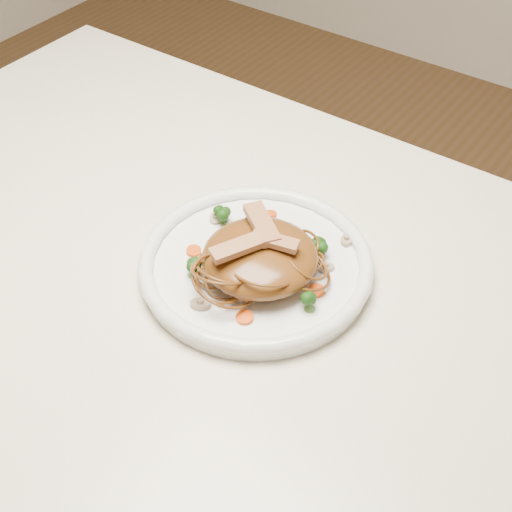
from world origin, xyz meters
The scene contains 19 objects.
table centered at (0.00, 0.00, 0.65)m, with size 1.20×0.80×0.75m.
plate centered at (0.09, 0.02, 0.76)m, with size 0.30×0.30×0.02m, color white.
noodle_mound centered at (0.11, 0.01, 0.79)m, with size 0.15×0.15×0.05m, color #623212.
chicken_a centered at (0.12, 0.02, 0.82)m, with size 0.06×0.02×0.01m, color tan.
chicken_b centered at (0.09, 0.03, 0.83)m, with size 0.08×0.02×0.01m, color tan.
chicken_c centered at (0.09, -0.02, 0.82)m, with size 0.07×0.02×0.01m, color tan.
broccoli_0 centered at (0.15, 0.08, 0.78)m, with size 0.02×0.02×0.03m, color #18440E, non-canonical shape.
broccoli_1 centered at (0.01, 0.06, 0.78)m, with size 0.02×0.02×0.03m, color #18440E, non-canonical shape.
broccoli_2 centered at (0.04, -0.04, 0.78)m, with size 0.03×0.03×0.03m, color #18440E, non-canonical shape.
broccoli_3 centered at (0.19, -0.01, 0.78)m, with size 0.02×0.02×0.03m, color #18440E, non-canonical shape.
carrot_0 centered at (0.13, 0.09, 0.77)m, with size 0.02×0.02×0.01m, color #E25208.
carrot_1 centered at (0.01, -0.01, 0.77)m, with size 0.02×0.02×0.01m, color #E25208.
carrot_2 centered at (0.18, 0.02, 0.77)m, with size 0.02×0.02×0.01m, color #E25208.
carrot_3 centered at (0.05, 0.11, 0.77)m, with size 0.02×0.02×0.01m, color #E25208.
carrot_4 centered at (0.14, -0.07, 0.77)m, with size 0.02×0.02×0.01m, color #E25208.
mushroom_0 centered at (0.08, -0.08, 0.77)m, with size 0.03×0.03×0.01m, color #BFA98F.
mushroom_1 centered at (0.17, 0.06, 0.77)m, with size 0.02×0.02×0.01m, color #BFA98F.
mushroom_2 centered at (0.00, 0.06, 0.77)m, with size 0.02×0.02×0.01m, color #BFA98F.
mushroom_3 centered at (0.17, 0.12, 0.77)m, with size 0.02×0.02×0.01m, color #BFA98F.
Camera 1 is at (0.48, -0.53, 1.41)m, focal length 50.89 mm.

